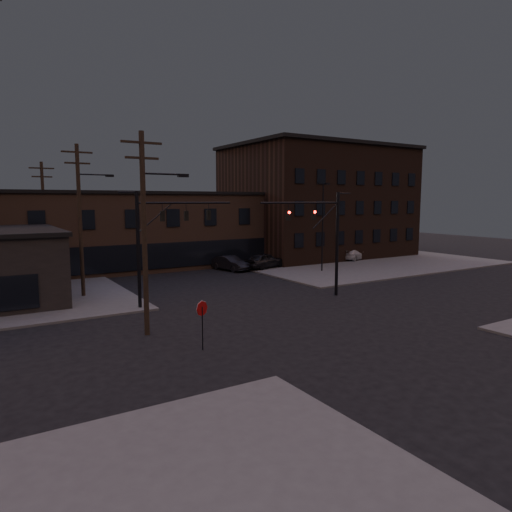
{
  "coord_description": "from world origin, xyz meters",
  "views": [
    {
      "loc": [
        -17.26,
        -22.0,
        7.39
      ],
      "look_at": [
        -0.59,
        4.96,
        3.5
      ],
      "focal_mm": 32.0,
      "sensor_mm": 36.0,
      "label": 1
    }
  ],
  "objects_px": {
    "traffic_signal_far": "(156,235)",
    "parked_car_lot_b": "(354,254)",
    "traffic_signal_near": "(326,233)",
    "parked_car_lot_a": "(265,260)",
    "stop_sign": "(202,314)",
    "car_crossing": "(230,263)"
  },
  "relations": [
    {
      "from": "traffic_signal_far",
      "to": "parked_car_lot_b",
      "type": "xyz_separation_m",
      "value": [
        28.86,
        10.78,
        -4.18
      ]
    },
    {
      "from": "traffic_signal_near",
      "to": "parked_car_lot_a",
      "type": "bearing_deg",
      "value": 75.64
    },
    {
      "from": "traffic_signal_far",
      "to": "stop_sign",
      "type": "relative_size",
      "value": 3.23
    },
    {
      "from": "stop_sign",
      "to": "parked_car_lot_b",
      "type": "distance_m",
      "value": 36.62
    },
    {
      "from": "traffic_signal_near",
      "to": "car_crossing",
      "type": "xyz_separation_m",
      "value": [
        0.14,
        15.56,
        -4.16
      ]
    },
    {
      "from": "parked_car_lot_a",
      "to": "parked_car_lot_b",
      "type": "relative_size",
      "value": 1.04
    },
    {
      "from": "car_crossing",
      "to": "traffic_signal_far",
      "type": "bearing_deg",
      "value": -148.55
    },
    {
      "from": "traffic_signal_near",
      "to": "stop_sign",
      "type": "xyz_separation_m",
      "value": [
        -13.36,
        -6.49,
        -3.09
      ]
    },
    {
      "from": "parked_car_lot_b",
      "to": "traffic_signal_far",
      "type": "bearing_deg",
      "value": 94.83
    },
    {
      "from": "stop_sign",
      "to": "parked_car_lot_b",
      "type": "xyz_separation_m",
      "value": [
        30.15,
        20.76,
        -1.01
      ]
    },
    {
      "from": "stop_sign",
      "to": "parked_car_lot_a",
      "type": "xyz_separation_m",
      "value": [
        17.0,
        20.72,
        -0.86
      ]
    },
    {
      "from": "stop_sign",
      "to": "car_crossing",
      "type": "relative_size",
      "value": 0.53
    },
    {
      "from": "parked_car_lot_a",
      "to": "car_crossing",
      "type": "height_order",
      "value": "parked_car_lot_a"
    },
    {
      "from": "traffic_signal_near",
      "to": "parked_car_lot_b",
      "type": "bearing_deg",
      "value": 40.37
    },
    {
      "from": "traffic_signal_near",
      "to": "car_crossing",
      "type": "bearing_deg",
      "value": 89.47
    },
    {
      "from": "parked_car_lot_a",
      "to": "car_crossing",
      "type": "xyz_separation_m",
      "value": [
        -3.5,
        1.32,
        -0.21
      ]
    },
    {
      "from": "traffic_signal_near",
      "to": "stop_sign",
      "type": "relative_size",
      "value": 3.23
    },
    {
      "from": "parked_car_lot_b",
      "to": "car_crossing",
      "type": "bearing_deg",
      "value": 69.95
    },
    {
      "from": "stop_sign",
      "to": "parked_car_lot_b",
      "type": "relative_size",
      "value": 0.53
    },
    {
      "from": "traffic_signal_far",
      "to": "stop_sign",
      "type": "height_order",
      "value": "traffic_signal_far"
    },
    {
      "from": "traffic_signal_far",
      "to": "parked_car_lot_b",
      "type": "bearing_deg",
      "value": 20.47
    },
    {
      "from": "stop_sign",
      "to": "car_crossing",
      "type": "height_order",
      "value": "stop_sign"
    }
  ]
}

